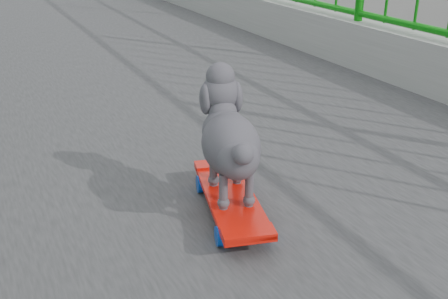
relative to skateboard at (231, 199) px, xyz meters
name	(u,v)px	position (x,y,z in m)	size (l,w,h in m)	color
railing	(161,55)	(0.27, 1.42, 0.16)	(3.00, 24.00, 1.42)	gray
skateboard	(231,199)	(0.00, 0.00, 0.00)	(0.29, 0.57, 0.07)	red
poodle	(229,137)	(0.01, 0.02, 0.22)	(0.25, 0.44, 0.37)	#2F2D32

